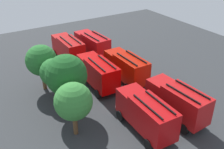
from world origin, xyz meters
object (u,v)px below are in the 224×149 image
Objects in this scene: fire_truck_3 at (146,113)px; tree_0 at (73,102)px; tree_1 at (66,75)px; traffic_cone_1 at (138,95)px; firefighter_2 at (81,88)px; fire_truck_5 at (68,48)px; fire_truck_1 at (126,67)px; tree_3 at (41,60)px; fire_truck_2 at (92,44)px; firefighter_1 at (98,44)px; firefighter_3 at (125,100)px; traffic_cone_0 at (157,121)px; fire_truck_4 at (98,72)px; tree_2 at (54,72)px; fire_truck_0 at (177,101)px; firefighter_0 at (93,39)px.

tree_0 is (3.20, 5.95, 1.59)m from fire_truck_3.
tree_1 reaches higher than fire_truck_3.
firefighter_2 is at bearing 51.61° from traffic_cone_1.
fire_truck_5 is 16.69m from tree_0.
fire_truck_1 is at bearing -76.08° from tree_1.
fire_truck_1 is at bearing -111.45° from tree_3.
firefighter_1 is (2.03, -2.03, -1.11)m from fire_truck_2.
firefighter_1 is at bearing -14.25° from fire_truck_3.
fire_truck_5 is at bearing -21.22° from tree_0.
firefighter_3 is (-4.92, -2.94, 0.06)m from firefighter_2.
traffic_cone_0 is (-8.90, 2.21, -1.78)m from fire_truck_1.
fire_truck_2 is 9.28m from fire_truck_4.
fire_truck_4 reaches higher than traffic_cone_0.
fire_truck_4 is at bearing -42.96° from tree_0.
fire_truck_3 reaches higher than traffic_cone_1.
tree_2 is (0.49, 5.39, 1.20)m from fire_truck_4.
tree_3 reaches higher than firefighter_3.
fire_truck_1 is 9.92m from fire_truck_3.
fire_truck_1 is at bearing -3.59° from firefighter_1.
tree_0 is at bearing 69.36° from fire_truck_0.
traffic_cone_0 is 1.15× the size of traffic_cone_1.
tree_2 reaches higher than fire_truck_0.
fire_truck_3 is 11.58m from tree_2.
fire_truck_2 is 14.70m from tree_1.
tree_1 is at bearing -100.62° from firefighter_2.
firefighter_3 is 2.71× the size of traffic_cone_1.
firefighter_2 is 5.73m from firefighter_3.
fire_truck_4 is at bearing -179.12° from fire_truck_5.
tree_3 is 7.87× the size of traffic_cone_0.
fire_truck_2 is at bearing -95.93° from fire_truck_5.
fire_truck_2 is at bearing -33.14° from tree_0.
firefighter_3 is at bearing -5.60° from fire_truck_3.
fire_truck_4 is 1.01× the size of fire_truck_5.
firefighter_3 is at bearing 163.76° from fire_truck_2.
tree_1 is 10.39m from traffic_cone_0.
fire_truck_5 is 1.24× the size of tree_3.
traffic_cone_1 is at bearing -78.23° from tree_0.
fire_truck_4 is 4.16× the size of firefighter_3.
tree_3 reaches higher than firefighter_0.
fire_truck_4 reaches higher than firefighter_3.
fire_truck_1 is at bearing -157.68° from fire_truck_5.
tree_2 is 2.73m from tree_3.
traffic_cone_1 is (-4.02, 0.98, -1.83)m from fire_truck_1.
tree_3 is (-5.39, 9.62, 1.77)m from fire_truck_2.
fire_truck_5 is at bearing 172.93° from firefighter_0.
tree_0 is at bearing 178.66° from tree_3.
fire_truck_5 is 9.77m from firefighter_2.
traffic_cone_1 is (1.86, -8.94, -3.42)m from tree_0.
firefighter_3 is at bearing -177.75° from fire_truck_5.
tree_0 is at bearing -122.95° from firefighter_3.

